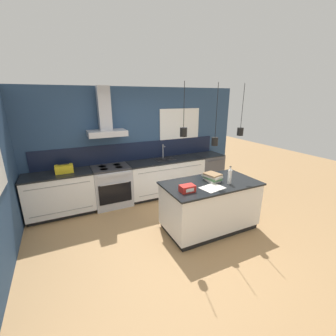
{
  "coord_description": "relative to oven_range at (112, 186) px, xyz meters",
  "views": [
    {
      "loc": [
        -1.56,
        -3.1,
        2.38
      ],
      "look_at": [
        0.27,
        0.66,
        1.05
      ],
      "focal_mm": 24.0,
      "sensor_mm": 36.0,
      "label": 1
    }
  ],
  "objects": [
    {
      "name": "kitchen_island",
      "position": [
        1.42,
        -1.75,
        0.0
      ],
      "size": [
        1.72,
        0.94,
        0.91
      ],
      "color": "black",
      "rests_on": "ground_plane"
    },
    {
      "name": "yellow_toolbox",
      "position": [
        -0.93,
        0.0,
        0.54
      ],
      "size": [
        0.34,
        0.18,
        0.19
      ],
      "color": "gold",
      "rests_on": "counter_run_left"
    },
    {
      "name": "oven_range",
      "position": [
        0.0,
        0.0,
        0.0
      ],
      "size": [
        0.81,
        0.66,
        0.91
      ],
      "color": "#B5B5BA",
      "rests_on": "ground_plane"
    },
    {
      "name": "bottle_on_island",
      "position": [
        1.68,
        -1.92,
        0.59
      ],
      "size": [
        0.07,
        0.07,
        0.32
      ],
      "color": "silver",
      "rests_on": "kitchen_island"
    },
    {
      "name": "wall_back",
      "position": [
        0.61,
        0.31,
        0.9
      ],
      "size": [
        5.6,
        2.19,
        2.6
      ],
      "color": "navy",
      "rests_on": "ground_plane"
    },
    {
      "name": "book_stack",
      "position": [
        1.49,
        -1.67,
        0.53
      ],
      "size": [
        0.28,
        0.38,
        0.14
      ],
      "color": "silver",
      "rests_on": "kitchen_island"
    },
    {
      "name": "red_supply_box",
      "position": [
        0.83,
        -1.9,
        0.51
      ],
      "size": [
        0.24,
        0.17,
        0.11
      ],
      "color": "red",
      "rests_on": "kitchen_island"
    },
    {
      "name": "counter_run_left",
      "position": [
        -1.06,
        0.01,
        0.01
      ],
      "size": [
        1.33,
        0.64,
        0.91
      ],
      "color": "black",
      "rests_on": "ground_plane"
    },
    {
      "name": "ground_plane",
      "position": [
        0.64,
        -1.69,
        -0.46
      ],
      "size": [
        16.0,
        16.0,
        0.0
      ],
      "primitive_type": "plane",
      "color": "#A87F51",
      "rests_on": "ground"
    },
    {
      "name": "paper_pile",
      "position": [
        1.29,
        -1.96,
        0.46
      ],
      "size": [
        0.43,
        0.36,
        0.01
      ],
      "color": "silver",
      "rests_on": "kitchen_island"
    },
    {
      "name": "counter_run_sink",
      "position": [
        1.35,
        0.01,
        0.01
      ],
      "size": [
        1.91,
        0.64,
        1.26
      ],
      "color": "black",
      "rests_on": "ground_plane"
    },
    {
      "name": "dishwasher",
      "position": [
        2.62,
        0.0,
        0.0
      ],
      "size": [
        0.64,
        0.65,
        0.91
      ],
      "color": "#4C4C51",
      "rests_on": "ground_plane"
    }
  ]
}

